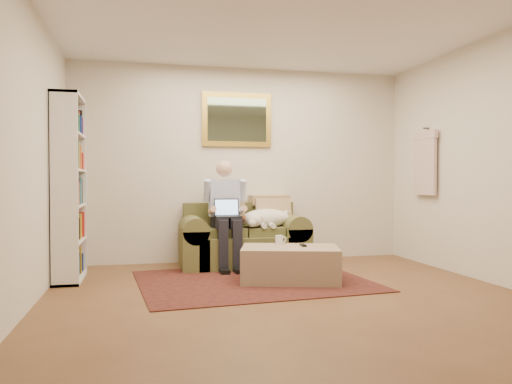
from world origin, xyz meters
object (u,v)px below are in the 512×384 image
object	(u,v)px
sofa	(243,244)
bookshelf	(69,188)
laptop	(227,212)
sleeping_dog	(266,218)
ottoman	(290,264)
seated_man	(226,214)
coffee_mug	(279,240)

from	to	relation	value
sofa	bookshelf	bearing A→B (deg)	-167.07
sofa	laptop	world-z (taller)	laptop
sleeping_dog	laptop	bearing A→B (deg)	-166.36
sleeping_dog	bookshelf	xyz separation A→B (m)	(-2.30, -0.38, 0.39)
sofa	ottoman	xyz separation A→B (m)	(0.29, -1.09, -0.09)
seated_man	laptop	distance (m)	0.07
ottoman	sofa	bearing A→B (deg)	105.16
ottoman	bookshelf	bearing A→B (deg)	164.91
sofa	laptop	size ratio (longest dim) A/B	5.15
ottoman	coffee_mug	distance (m)	0.34
seated_man	ottoman	world-z (taller)	seated_man
sofa	seated_man	bearing A→B (deg)	-148.55
sofa	laptop	xyz separation A→B (m)	(-0.24, -0.21, 0.43)
laptop	sleeping_dog	distance (m)	0.55
coffee_mug	sleeping_dog	bearing A→B (deg)	86.46
seated_man	sleeping_dog	world-z (taller)	seated_man
sleeping_dog	ottoman	distance (m)	1.09
ottoman	sleeping_dog	bearing A→B (deg)	90.60
sleeping_dog	seated_man	bearing A→B (deg)	-172.87
sofa	seated_man	xyz separation A→B (m)	(-0.24, -0.15, 0.39)
sofa	coffee_mug	bearing A→B (deg)	-74.50
sofa	ottoman	size ratio (longest dim) A/B	1.55
coffee_mug	sofa	bearing A→B (deg)	105.50
laptop	coffee_mug	xyz separation A→B (m)	(0.47, -0.65, -0.28)
seated_man	coffee_mug	xyz separation A→B (m)	(0.47, -0.71, -0.24)
bookshelf	laptop	bearing A→B (deg)	8.21
laptop	coffee_mug	world-z (taller)	laptop
seated_man	bookshelf	world-z (taller)	bookshelf
sofa	seated_man	size ratio (longest dim) A/B	1.19
seated_man	laptop	xyz separation A→B (m)	(0.00, -0.06, 0.03)
sofa	coffee_mug	size ratio (longest dim) A/B	15.85
sleeping_dog	bookshelf	distance (m)	2.37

